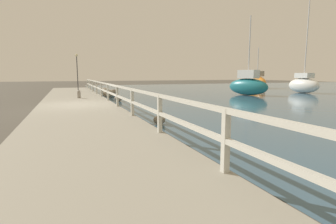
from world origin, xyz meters
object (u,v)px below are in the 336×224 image
Objects in this scene: mooring_bollard at (79,94)px; sailboat_orange at (257,81)px; dock_lamp at (77,65)px; sailboat_teal at (248,85)px; sailboat_white at (304,84)px.

sailboat_orange is (21.99, 9.91, 0.38)m from mooring_bollard.
dock_lamp is 15.00m from sailboat_teal.
sailboat_teal is at bearing -110.41° from sailboat_orange.
sailboat_white is at bearing -13.84° from sailboat_teal.
sailboat_orange is (21.72, 2.11, -1.70)m from dock_lamp.
mooring_bollard is 0.08× the size of sailboat_teal.
sailboat_white is at bearing -80.45° from sailboat_orange.
dock_lamp reaches higher than mooring_bollard.
sailboat_orange is at bearing 5.55° from dock_lamp.
sailboat_orange is (2.08, 8.93, 0.05)m from sailboat_white.
dock_lamp is at bearing 159.29° from sailboat_white.
dock_lamp is at bearing 135.06° from sailboat_teal.
sailboat_teal is (-6.54, -0.30, 0.03)m from sailboat_white.
sailboat_teal reaches higher than dock_lamp.
dock_lamp is at bearing 88.00° from mooring_bollard.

